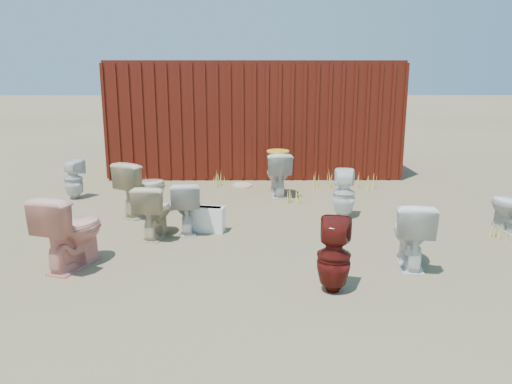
{
  "coord_description": "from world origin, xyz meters",
  "views": [
    {
      "loc": [
        -0.05,
        -6.05,
        2.1
      ],
      "look_at": [
        0.0,
        0.6,
        0.55
      ],
      "focal_mm": 35.0,
      "sensor_mm": 36.0,
      "label": 1
    }
  ],
  "objects_px": {
    "toilet_front_maroon": "(334,256)",
    "toilet_front_c": "(411,233)",
    "toilet_front_a": "(187,206)",
    "toilet_back_a": "(74,179)",
    "toilet_back_e": "(344,194)",
    "toilet_back_yellowlid": "(278,174)",
    "shipping_container": "(255,117)",
    "toilet_back_beige_left": "(154,210)",
    "toilet_front_pink": "(72,230)",
    "toilet_back_beige_right": "(143,188)",
    "loose_tank": "(206,219)"
  },
  "relations": [
    {
      "from": "toilet_front_maroon",
      "to": "toilet_front_c",
      "type": "bearing_deg",
      "value": -130.75
    },
    {
      "from": "toilet_front_a",
      "to": "toilet_back_a",
      "type": "height_order",
      "value": "toilet_front_a"
    },
    {
      "from": "toilet_back_e",
      "to": "toilet_back_yellowlid",
      "type": "bearing_deg",
      "value": -47.97
    },
    {
      "from": "shipping_container",
      "to": "toilet_back_yellowlid",
      "type": "height_order",
      "value": "shipping_container"
    },
    {
      "from": "shipping_container",
      "to": "toilet_back_beige_left",
      "type": "distance_m",
      "value": 5.11
    },
    {
      "from": "toilet_front_pink",
      "to": "toilet_back_e",
      "type": "height_order",
      "value": "toilet_front_pink"
    },
    {
      "from": "toilet_front_maroon",
      "to": "toilet_back_e",
      "type": "distance_m",
      "value": 2.72
    },
    {
      "from": "toilet_back_e",
      "to": "shipping_container",
      "type": "bearing_deg",
      "value": -61.71
    },
    {
      "from": "toilet_back_beige_right",
      "to": "toilet_back_e",
      "type": "height_order",
      "value": "toilet_back_beige_right"
    },
    {
      "from": "toilet_front_c",
      "to": "loose_tank",
      "type": "relative_size",
      "value": 1.52
    },
    {
      "from": "toilet_front_a",
      "to": "toilet_back_beige_left",
      "type": "distance_m",
      "value": 0.47
    },
    {
      "from": "toilet_front_c",
      "to": "toilet_back_beige_left",
      "type": "bearing_deg",
      "value": -10.34
    },
    {
      "from": "toilet_front_maroon",
      "to": "toilet_back_e",
      "type": "height_order",
      "value": "toilet_front_maroon"
    },
    {
      "from": "toilet_back_beige_left",
      "to": "toilet_back_beige_right",
      "type": "height_order",
      "value": "toilet_back_beige_right"
    },
    {
      "from": "loose_tank",
      "to": "toilet_back_beige_left",
      "type": "bearing_deg",
      "value": -150.33
    },
    {
      "from": "toilet_back_beige_right",
      "to": "toilet_back_e",
      "type": "bearing_deg",
      "value": -151.64
    },
    {
      "from": "toilet_front_a",
      "to": "toilet_front_maroon",
      "type": "bearing_deg",
      "value": 127.24
    },
    {
      "from": "shipping_container",
      "to": "toilet_front_maroon",
      "type": "relative_size",
      "value": 8.02
    },
    {
      "from": "toilet_front_maroon",
      "to": "toilet_back_beige_right",
      "type": "relative_size",
      "value": 0.88
    },
    {
      "from": "toilet_back_a",
      "to": "loose_tank",
      "type": "bearing_deg",
      "value": 170.21
    },
    {
      "from": "toilet_front_c",
      "to": "toilet_back_a",
      "type": "distance_m",
      "value": 5.85
    },
    {
      "from": "toilet_front_maroon",
      "to": "toilet_back_beige_right",
      "type": "xyz_separation_m",
      "value": [
        -2.48,
        2.84,
        0.05
      ]
    },
    {
      "from": "toilet_front_a",
      "to": "toilet_back_beige_right",
      "type": "xyz_separation_m",
      "value": [
        -0.78,
        0.84,
        0.07
      ]
    },
    {
      "from": "toilet_back_a",
      "to": "loose_tank",
      "type": "height_order",
      "value": "toilet_back_a"
    },
    {
      "from": "loose_tank",
      "to": "toilet_front_maroon",
      "type": "bearing_deg",
      "value": -42.85
    },
    {
      "from": "toilet_front_c",
      "to": "toilet_back_beige_right",
      "type": "xyz_separation_m",
      "value": [
        -3.46,
        2.14,
        0.05
      ]
    },
    {
      "from": "toilet_back_a",
      "to": "shipping_container",
      "type": "bearing_deg",
      "value": -111.54
    },
    {
      "from": "toilet_front_pink",
      "to": "toilet_back_a",
      "type": "bearing_deg",
      "value": -52.1
    },
    {
      "from": "toilet_back_e",
      "to": "toilet_back_beige_right",
      "type": "bearing_deg",
      "value": 6.46
    },
    {
      "from": "toilet_front_maroon",
      "to": "toilet_back_a",
      "type": "height_order",
      "value": "toilet_front_maroon"
    },
    {
      "from": "toilet_front_pink",
      "to": "toilet_back_a",
      "type": "xyz_separation_m",
      "value": [
        -1.1,
        3.19,
        -0.08
      ]
    },
    {
      "from": "loose_tank",
      "to": "toilet_front_c",
      "type": "bearing_deg",
      "value": -16.89
    },
    {
      "from": "toilet_front_a",
      "to": "shipping_container",
      "type": "bearing_deg",
      "value": -104.67
    },
    {
      "from": "toilet_back_a",
      "to": "toilet_back_beige_right",
      "type": "distance_m",
      "value": 1.78
    },
    {
      "from": "shipping_container",
      "to": "loose_tank",
      "type": "bearing_deg",
      "value": -98.43
    },
    {
      "from": "toilet_back_beige_right",
      "to": "toilet_back_yellowlid",
      "type": "xyz_separation_m",
      "value": [
        2.13,
        1.29,
        -0.03
      ]
    },
    {
      "from": "shipping_container",
      "to": "toilet_back_e",
      "type": "height_order",
      "value": "shipping_container"
    },
    {
      "from": "toilet_front_c",
      "to": "toilet_back_beige_right",
      "type": "bearing_deg",
      "value": -22.99
    },
    {
      "from": "toilet_front_c",
      "to": "toilet_front_maroon",
      "type": "distance_m",
      "value": 1.2
    },
    {
      "from": "toilet_back_a",
      "to": "toilet_back_beige_left",
      "type": "distance_m",
      "value": 2.79
    },
    {
      "from": "toilet_front_maroon",
      "to": "toilet_back_beige_left",
      "type": "distance_m",
      "value": 2.75
    },
    {
      "from": "toilet_back_yellowlid",
      "to": "toilet_back_beige_right",
      "type": "bearing_deg",
      "value": 26.53
    },
    {
      "from": "toilet_front_maroon",
      "to": "toilet_back_yellowlid",
      "type": "xyz_separation_m",
      "value": [
        -0.35,
        4.12,
        0.02
      ]
    },
    {
      "from": "toilet_back_beige_left",
      "to": "loose_tank",
      "type": "height_order",
      "value": "toilet_back_beige_left"
    },
    {
      "from": "shipping_container",
      "to": "toilet_back_e",
      "type": "distance_m",
      "value": 4.26
    },
    {
      "from": "toilet_front_a",
      "to": "loose_tank",
      "type": "xyz_separation_m",
      "value": [
        0.26,
        -0.01,
        -0.18
      ]
    },
    {
      "from": "toilet_front_pink",
      "to": "toilet_front_maroon",
      "type": "height_order",
      "value": "toilet_front_pink"
    },
    {
      "from": "toilet_back_beige_left",
      "to": "toilet_back_yellowlid",
      "type": "height_order",
      "value": "toilet_back_yellowlid"
    },
    {
      "from": "toilet_front_pink",
      "to": "toilet_back_beige_right",
      "type": "bearing_deg",
      "value": -80.07
    },
    {
      "from": "toilet_front_maroon",
      "to": "toilet_front_a",
      "type": "bearing_deg",
      "value": -35.6
    }
  ]
}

